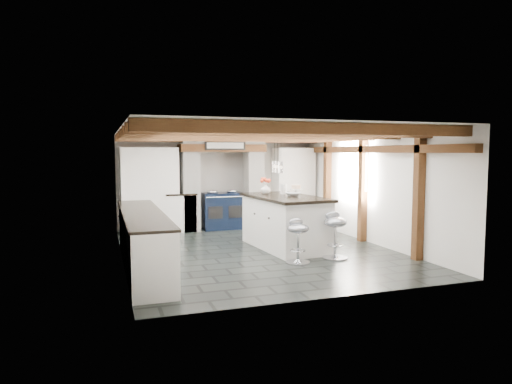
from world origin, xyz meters
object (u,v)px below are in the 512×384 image
object	(u,v)px
kitchen_island	(285,221)
bar_stool_near	(335,230)
range_cooker	(223,210)
bar_stool_far	(298,236)

from	to	relation	value
kitchen_island	bar_stool_near	bearing A→B (deg)	-71.65
range_cooker	bar_stool_near	world-z (taller)	range_cooker
range_cooker	kitchen_island	bearing A→B (deg)	-77.04
kitchen_island	bar_stool_far	xyz separation A→B (m)	(-0.27, -1.25, -0.05)
range_cooker	bar_stool_near	distance (m)	3.89
kitchen_island	bar_stool_far	bearing A→B (deg)	-107.31
range_cooker	bar_stool_near	bearing A→B (deg)	-73.76
kitchen_island	bar_stool_near	size ratio (longest dim) A/B	2.59
range_cooker	kitchen_island	xyz separation A→B (m)	(0.60, -2.59, 0.06)
bar_stool_near	kitchen_island	bearing A→B (deg)	113.14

